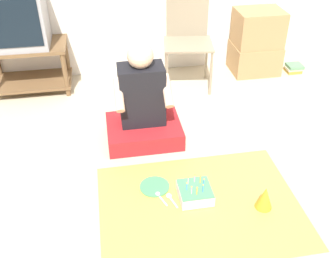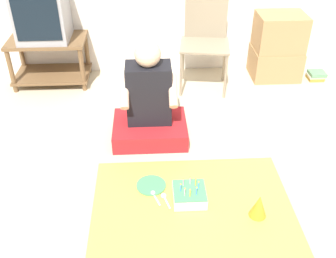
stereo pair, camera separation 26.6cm
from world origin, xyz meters
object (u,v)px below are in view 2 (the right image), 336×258
Objects in this scene: paper_plate at (151,185)px; birthday_cake at (189,195)px; cardboard_box_stack at (277,47)px; party_hat_blue at (259,206)px; tv at (42,12)px; person_seated at (149,106)px; folding_chair at (205,35)px; book_pile at (316,75)px.

birthday_cake is at bearing -29.66° from paper_plate.
cardboard_box_stack is 2.03m from party_hat_blue.
tv reaches higher than cardboard_box_stack.
person_seated is 0.67m from paper_plate.
person_seated reaches higher than party_hat_blue.
person_seated is at bearing -122.00° from folding_chair.
folding_chair is at bearing -178.43° from book_pile.
person_seated is 4.28× the size of paper_plate.
person_seated is (-1.29, -0.99, -0.04)m from cardboard_box_stack.
person_seated reaches higher than paper_plate.
person_seated is 0.83m from birthday_cake.
person_seated is (-1.71, -0.90, 0.24)m from book_pile.
book_pile is at bearing 60.02° from party_hat_blue.
cardboard_box_stack is 3.81× the size of book_pile.
tv is 2.58m from party_hat_blue.
person_seated is at bearing -46.12° from tv.
folding_chair reaches higher than cardboard_box_stack.
cardboard_box_stack is at bearing 71.73° from party_hat_blue.
cardboard_box_stack is (2.25, 0.00, -0.39)m from tv.
birthday_cake reaches higher than paper_plate.
tv is 2.48× the size of paper_plate.
folding_chair is 1.84m from party_hat_blue.
tv is at bearing 177.91° from book_pile.
cardboard_box_stack reaches higher than party_hat_blue.
birthday_cake is 0.29m from paper_plate.
paper_plate is (-0.67, 0.30, -0.07)m from party_hat_blue.
party_hat_blue is at bearing -24.55° from paper_plate.
cardboard_box_stack is 2.06m from birthday_cake.
tv is 1.45m from person_seated.
cardboard_box_stack is at bearing 9.80° from folding_chair.
cardboard_box_stack is (0.75, 0.13, -0.20)m from folding_chair.
paper_plate is (-0.54, -1.48, -0.50)m from folding_chair.
cardboard_box_stack is at bearing 166.71° from book_pile.
folding_chair is at bearing 58.00° from person_seated.
tv is 2.99× the size of book_pile.
paper_plate is at bearing 155.45° from party_hat_blue.
book_pile is 1.94m from person_seated.
birthday_cake is at bearing -120.91° from cardboard_box_stack.
paper_plate is at bearing -128.89° from cardboard_box_stack.
book_pile is 0.79× the size of birthday_cake.
cardboard_box_stack is 0.74× the size of person_seated.
party_hat_blue is (1.62, -1.91, -0.62)m from tv.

